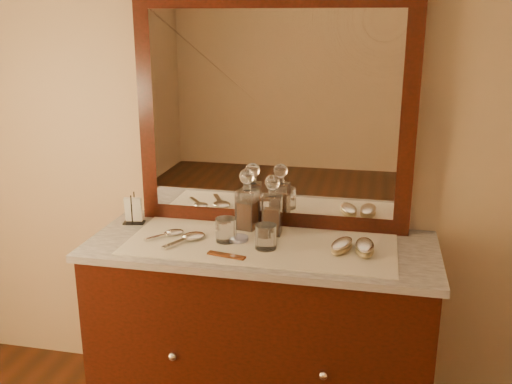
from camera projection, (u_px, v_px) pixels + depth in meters
dresser_cabinet at (261, 337)px, 2.51m from camera, size 1.40×0.55×0.82m
knob_left at (173, 356)px, 2.29m from camera, size 0.04×0.04×0.04m
knob_right at (323, 375)px, 2.17m from camera, size 0.04×0.04×0.04m
marble_top at (261, 246)px, 2.39m from camera, size 1.44×0.59×0.03m
mirror_frame at (273, 114)px, 2.47m from camera, size 1.20×0.08×1.00m
mirror_glass at (272, 115)px, 2.43m from camera, size 1.06×0.01×0.86m
lace_runner at (260, 244)px, 2.36m from camera, size 1.10×0.45×0.00m
pin_dish at (238, 238)px, 2.40m from camera, size 0.09×0.09×0.01m
comb at (226, 255)px, 2.24m from camera, size 0.16×0.06×0.01m
napkin_rack at (133, 211)px, 2.60m from camera, size 0.10×0.07×0.14m
decanter_left at (247, 206)px, 2.51m from camera, size 0.10×0.10×0.27m
decanter_right at (272, 211)px, 2.44m from camera, size 0.08×0.08×0.26m
brush_near at (342, 246)px, 2.28m from camera, size 0.11×0.17×0.04m
brush_far at (365, 247)px, 2.27m from camera, size 0.08×0.17×0.05m
hand_mirror_outer at (171, 233)px, 2.46m from camera, size 0.15×0.17×0.02m
hand_mirror_inner at (190, 237)px, 2.41m from camera, size 0.15×0.22×0.02m
tumblers at (246, 233)px, 2.34m from camera, size 0.26×0.13×0.10m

